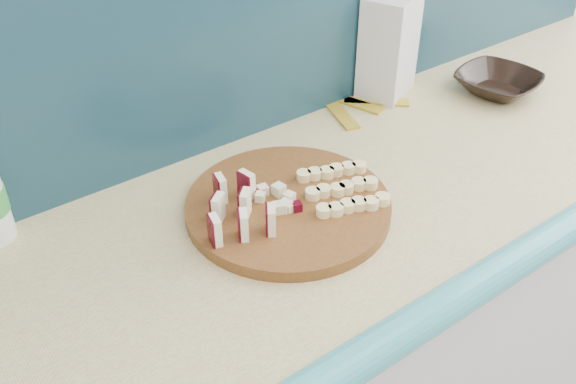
# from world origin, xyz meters

# --- Properties ---
(kitchen_counter) EXTENTS (2.20, 0.63, 0.91)m
(kitchen_counter) POSITION_xyz_m (0.10, 1.50, 0.46)
(kitchen_counter) COLOR silver
(kitchen_counter) RESTS_ON ground
(backsplash) EXTENTS (2.20, 0.02, 0.50)m
(backsplash) POSITION_xyz_m (0.10, 1.79, 1.16)
(backsplash) COLOR teal
(backsplash) RESTS_ON kitchen_counter
(cutting_board) EXTENTS (0.46, 0.46, 0.02)m
(cutting_board) POSITION_xyz_m (-0.03, 1.52, 0.92)
(cutting_board) COLOR #4F2D10
(cutting_board) RESTS_ON kitchen_counter
(apple_wedges) EXTENTS (0.13, 0.16, 0.05)m
(apple_wedges) POSITION_xyz_m (-0.13, 1.53, 0.96)
(apple_wedges) COLOR #FFF8CB
(apple_wedges) RESTS_ON cutting_board
(apple_chunks) EXTENTS (0.06, 0.06, 0.02)m
(apple_chunks) POSITION_xyz_m (-0.06, 1.53, 0.94)
(apple_chunks) COLOR #FFF1CB
(apple_chunks) RESTS_ON cutting_board
(banana_slices) EXTENTS (0.17, 0.17, 0.02)m
(banana_slices) POSITION_xyz_m (0.06, 1.49, 0.94)
(banana_slices) COLOR #FAE498
(banana_slices) RESTS_ON cutting_board
(brown_bowl) EXTENTS (0.22, 0.22, 0.05)m
(brown_bowl) POSITION_xyz_m (0.63, 1.60, 0.93)
(brown_bowl) COLOR black
(brown_bowl) RESTS_ON kitchen_counter
(flour_bag) EXTENTS (0.16, 0.14, 0.23)m
(flour_bag) POSITION_xyz_m (0.42, 1.75, 1.03)
(flour_bag) COLOR silver
(flour_bag) RESTS_ON kitchen_counter
(banana_peel) EXTENTS (0.20, 0.17, 0.01)m
(banana_peel) POSITION_xyz_m (0.32, 1.74, 0.91)
(banana_peel) COLOR gold
(banana_peel) RESTS_ON kitchen_counter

